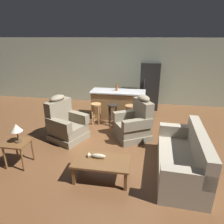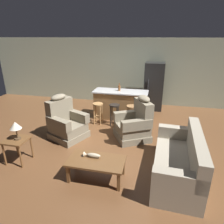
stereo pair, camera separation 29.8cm
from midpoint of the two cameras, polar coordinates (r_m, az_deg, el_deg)
name	(u,v)px [view 1 (the left image)]	position (r m, az deg, el deg)	size (l,w,h in m)	color
ground_plane	(111,135)	(5.73, -1.72, -6.66)	(12.00, 12.00, 0.00)	brown
back_wall	(124,72)	(8.28, 2.43, 11.48)	(12.00, 0.05, 2.60)	#9EA88E
coffee_table	(102,163)	(3.97, -5.19, -14.33)	(1.10, 0.60, 0.42)	brown
fish_figurine	(97,156)	(4.00, -6.53, -12.38)	(0.34, 0.10, 0.10)	#4C3823
couch	(184,159)	(4.29, 17.87, -12.78)	(0.94, 1.94, 0.94)	#9E937F
recliner_near_lamp	(65,124)	(5.58, -14.65, -3.37)	(1.11, 1.11, 1.20)	#756B56
recliner_near_island	(135,123)	(5.46, 5.03, -3.27)	(1.14, 1.14, 1.20)	#756B56
end_table	(18,146)	(4.81, -26.96, -8.68)	(0.48, 0.48, 0.56)	brown
table_lamp	(16,129)	(4.62, -27.35, -4.27)	(0.24, 0.24, 0.41)	#4C3823
kitchen_island	(118,104)	(6.77, 0.44, 2.17)	(1.80, 0.70, 0.95)	olive
bar_stool_left	(96,110)	(6.31, -5.93, 0.59)	(0.32, 0.32, 0.68)	#A87A47
bar_stool_middle	(113,111)	(6.20, -1.13, 0.31)	(0.32, 0.32, 0.68)	black
bar_stool_right	(130,112)	(6.13, 3.81, 0.02)	(0.32, 0.32, 0.68)	olive
refrigerator	(149,86)	(7.74, 9.54, 7.37)	(0.70, 0.69, 1.76)	black
bottle_tall_green	(117,88)	(6.64, 0.03, 6.91)	(0.08, 0.08, 0.25)	brown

